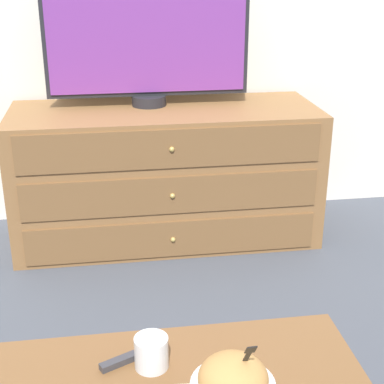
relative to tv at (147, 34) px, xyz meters
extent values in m
plane|color=#474C56|center=(-0.05, 0.23, -1.02)|extent=(12.00, 12.00, 0.00)
cube|color=olive|center=(0.07, -0.08, -0.68)|extent=(1.49, 0.57, 0.67)
cube|color=brown|center=(0.07, -0.37, -0.90)|extent=(1.38, 0.01, 0.18)
sphere|color=tan|center=(0.07, -0.38, -0.90)|extent=(0.02, 0.02, 0.02)
cube|color=brown|center=(0.07, -0.37, -0.68)|extent=(1.38, 0.01, 0.18)
sphere|color=tan|center=(0.07, -0.38, -0.68)|extent=(0.02, 0.02, 0.02)
cube|color=brown|center=(0.07, -0.37, -0.46)|extent=(1.38, 0.01, 0.18)
sphere|color=tan|center=(0.07, -0.38, -0.46)|extent=(0.02, 0.02, 0.02)
cylinder|color=#232328|center=(0.00, 0.00, -0.32)|extent=(0.17, 0.17, 0.05)
cube|color=#232328|center=(0.00, 0.00, 0.01)|extent=(0.98, 0.04, 0.62)
cube|color=#7A3893|center=(0.00, -0.02, 0.01)|extent=(0.94, 0.01, 0.58)
cube|color=brown|center=(-0.07, -1.68, -0.64)|extent=(0.96, 0.45, 0.02)
cylinder|color=brown|center=(0.37, -1.50, -0.84)|extent=(0.04, 0.04, 0.36)
ellipsoid|color=tan|center=(0.05, -1.76, -0.58)|extent=(0.17, 0.17, 0.11)
cube|color=black|center=(0.08, -1.76, -0.54)|extent=(0.02, 0.10, 0.14)
cube|color=black|center=(0.08, -1.80, -0.47)|extent=(0.02, 0.02, 0.03)
cylinder|color=white|center=(-0.13, -1.62, -0.61)|extent=(0.08, 0.08, 0.05)
cylinder|color=white|center=(-0.13, -1.62, -0.59)|extent=(0.09, 0.09, 0.09)
cube|color=#38383D|center=(-0.20, -1.59, -0.63)|extent=(0.14, 0.08, 0.02)
camera|label=1|loc=(-0.21, -2.85, 0.35)|focal=55.00mm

